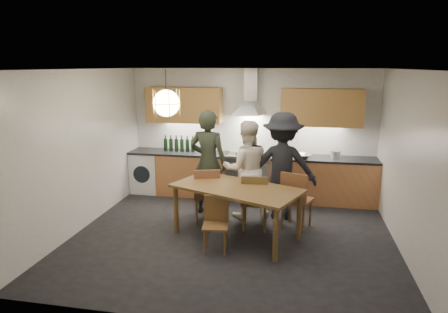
% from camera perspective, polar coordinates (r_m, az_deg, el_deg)
% --- Properties ---
extents(ground, '(5.00, 5.00, 0.00)m').
position_cam_1_polar(ground, '(6.49, 1.21, -11.25)').
color(ground, black).
rests_on(ground, ground).
extents(room_shell, '(5.02, 4.52, 2.61)m').
position_cam_1_polar(room_shell, '(6.00, 1.29, 3.79)').
color(room_shell, white).
rests_on(room_shell, ground).
extents(counter_run, '(5.00, 0.62, 0.90)m').
position_cam_1_polar(counter_run, '(8.16, 3.73, -2.82)').
color(counter_run, '#D28851').
rests_on(counter_run, ground).
extents(range_stove, '(0.90, 0.60, 0.92)m').
position_cam_1_polar(range_stove, '(8.16, 3.56, -2.88)').
color(range_stove, silver).
rests_on(range_stove, ground).
extents(wall_fixtures, '(4.30, 0.54, 1.10)m').
position_cam_1_polar(wall_fixtures, '(8.01, 3.82, 7.26)').
color(wall_fixtures, tan).
rests_on(wall_fixtures, ground).
extents(pendant_lamp, '(0.43, 0.43, 0.70)m').
position_cam_1_polar(pendant_lamp, '(6.10, -8.23, 7.54)').
color(pendant_lamp, black).
rests_on(pendant_lamp, ground).
extents(dining_table, '(2.17, 1.65, 0.82)m').
position_cam_1_polar(dining_table, '(6.21, 1.76, -5.19)').
color(dining_table, brown).
rests_on(dining_table, ground).
extents(chair_back_left, '(0.55, 0.55, 0.97)m').
position_cam_1_polar(chair_back_left, '(6.82, -2.48, -5.07)').
color(chair_back_left, brown).
rests_on(chair_back_left, ground).
extents(chair_back_mid, '(0.45, 0.45, 0.94)m').
position_cam_1_polar(chair_back_mid, '(6.53, 4.41, -6.05)').
color(chair_back_mid, brown).
rests_on(chair_back_mid, ground).
extents(chair_back_right, '(0.56, 0.56, 0.98)m').
position_cam_1_polar(chair_back_right, '(6.65, 10.17, -5.68)').
color(chair_back_right, brown).
rests_on(chair_back_right, ground).
extents(chair_front, '(0.40, 0.40, 0.80)m').
position_cam_1_polar(chair_front, '(5.89, -1.17, -8.99)').
color(chair_front, brown).
rests_on(chair_front, ground).
extents(person_left, '(0.76, 0.56, 1.90)m').
position_cam_1_polar(person_left, '(7.16, -2.26, -0.90)').
color(person_left, black).
rests_on(person_left, ground).
extents(person_mid, '(0.98, 0.85, 1.73)m').
position_cam_1_polar(person_mid, '(7.05, 3.21, -1.82)').
color(person_mid, silver).
rests_on(person_mid, ground).
extents(person_right, '(1.24, 0.74, 1.88)m').
position_cam_1_polar(person_right, '(7.05, 8.29, -1.34)').
color(person_right, black).
rests_on(person_right, ground).
extents(mixing_bowl, '(0.44, 0.44, 0.08)m').
position_cam_1_polar(mixing_bowl, '(7.89, 11.03, 0.10)').
color(mixing_bowl, '#BBBBBE').
rests_on(mixing_bowl, counter_run).
extents(stock_pot, '(0.23, 0.23, 0.13)m').
position_cam_1_polar(stock_pot, '(8.04, 15.66, 0.26)').
color(stock_pot, silver).
rests_on(stock_pot, counter_run).
extents(wine_bottles, '(0.67, 0.08, 0.33)m').
position_cam_1_polar(wine_bottles, '(8.36, -6.43, 1.86)').
color(wine_bottles, black).
rests_on(wine_bottles, counter_run).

